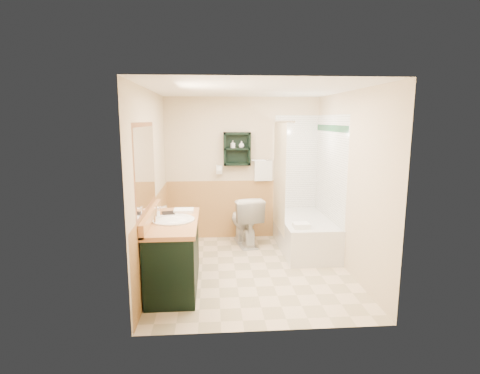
% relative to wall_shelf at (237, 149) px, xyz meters
% --- Properties ---
extents(floor, '(3.00, 3.00, 0.00)m').
position_rel_wall_shelf_xyz_m(floor, '(0.10, -1.41, -1.55)').
color(floor, beige).
rests_on(floor, ground).
extents(back_wall, '(2.60, 0.04, 2.40)m').
position_rel_wall_shelf_xyz_m(back_wall, '(0.10, 0.11, -0.35)').
color(back_wall, '#F5E6BF').
rests_on(back_wall, ground).
extents(left_wall, '(0.04, 3.00, 2.40)m').
position_rel_wall_shelf_xyz_m(left_wall, '(-1.22, -1.41, -0.35)').
color(left_wall, '#F5E6BF').
rests_on(left_wall, ground).
extents(right_wall, '(0.04, 3.00, 2.40)m').
position_rel_wall_shelf_xyz_m(right_wall, '(1.42, -1.41, -0.35)').
color(right_wall, '#F5E6BF').
rests_on(right_wall, ground).
extents(ceiling, '(2.60, 3.00, 0.04)m').
position_rel_wall_shelf_xyz_m(ceiling, '(0.10, -1.41, 0.87)').
color(ceiling, white).
rests_on(ceiling, back_wall).
extents(wainscot_left, '(2.98, 2.98, 1.00)m').
position_rel_wall_shelf_xyz_m(wainscot_left, '(-1.19, -1.41, -1.05)').
color(wainscot_left, tan).
rests_on(wainscot_left, left_wall).
extents(wainscot_back, '(2.58, 2.58, 1.00)m').
position_rel_wall_shelf_xyz_m(wainscot_back, '(0.10, 0.08, -1.05)').
color(wainscot_back, tan).
rests_on(wainscot_back, back_wall).
extents(mirror_frame, '(1.30, 1.30, 1.00)m').
position_rel_wall_shelf_xyz_m(mirror_frame, '(-1.17, -1.96, -0.05)').
color(mirror_frame, brown).
rests_on(mirror_frame, left_wall).
extents(mirror_glass, '(1.20, 1.20, 0.90)m').
position_rel_wall_shelf_xyz_m(mirror_glass, '(-1.17, -1.96, -0.05)').
color(mirror_glass, white).
rests_on(mirror_glass, left_wall).
extents(tile_right, '(1.50, 1.50, 2.10)m').
position_rel_wall_shelf_xyz_m(tile_right, '(1.38, -0.66, -0.50)').
color(tile_right, white).
rests_on(tile_right, right_wall).
extents(tile_back, '(0.95, 0.95, 2.10)m').
position_rel_wall_shelf_xyz_m(tile_back, '(1.13, 0.07, -0.50)').
color(tile_back, white).
rests_on(tile_back, back_wall).
extents(tile_accent, '(1.50, 1.50, 0.10)m').
position_rel_wall_shelf_xyz_m(tile_accent, '(1.37, -0.66, 0.35)').
color(tile_accent, '#134524').
rests_on(tile_accent, right_wall).
extents(wall_shelf, '(0.45, 0.15, 0.55)m').
position_rel_wall_shelf_xyz_m(wall_shelf, '(0.00, 0.00, 0.00)').
color(wall_shelf, black).
rests_on(wall_shelf, back_wall).
extents(hair_dryer, '(0.10, 0.24, 0.18)m').
position_rel_wall_shelf_xyz_m(hair_dryer, '(-0.30, 0.02, -0.35)').
color(hair_dryer, white).
rests_on(hair_dryer, back_wall).
extents(towel_bar, '(0.40, 0.06, 0.40)m').
position_rel_wall_shelf_xyz_m(towel_bar, '(0.45, 0.04, -0.20)').
color(towel_bar, white).
rests_on(towel_bar, back_wall).
extents(curtain_rod, '(0.03, 1.60, 0.03)m').
position_rel_wall_shelf_xyz_m(curtain_rod, '(0.63, -0.66, 0.45)').
color(curtain_rod, silver).
rests_on(curtain_rod, back_wall).
extents(shower_curtain, '(1.05, 1.05, 1.70)m').
position_rel_wall_shelf_xyz_m(shower_curtain, '(0.63, -0.48, -0.40)').
color(shower_curtain, '#BEB48F').
rests_on(shower_curtain, curtain_rod).
extents(vanity, '(0.59, 1.32, 0.84)m').
position_rel_wall_shelf_xyz_m(vanity, '(-0.89, -1.83, -1.13)').
color(vanity, black).
rests_on(vanity, ground).
extents(bathtub, '(0.77, 1.50, 0.51)m').
position_rel_wall_shelf_xyz_m(bathtub, '(1.03, -0.65, -1.29)').
color(bathtub, silver).
rests_on(bathtub, ground).
extents(toilet, '(0.59, 0.88, 0.80)m').
position_rel_wall_shelf_xyz_m(toilet, '(0.11, -0.31, -1.15)').
color(toilet, silver).
rests_on(toilet, ground).
extents(counter_towel, '(0.25, 0.20, 0.04)m').
position_rel_wall_shelf_xyz_m(counter_towel, '(-0.79, -1.43, -0.69)').
color(counter_towel, white).
rests_on(counter_towel, vanity).
extents(vanity_book, '(0.16, 0.05, 0.21)m').
position_rel_wall_shelf_xyz_m(vanity_book, '(-1.06, -1.55, -0.61)').
color(vanity_book, black).
rests_on(vanity_book, vanity).
extents(tub_towel, '(0.23, 0.19, 0.07)m').
position_rel_wall_shelf_xyz_m(tub_towel, '(0.83, -1.17, -1.00)').
color(tub_towel, white).
rests_on(tub_towel, bathtub).
extents(soap_bottle_a, '(0.10, 0.13, 0.06)m').
position_rel_wall_shelf_xyz_m(soap_bottle_a, '(-0.07, -0.01, 0.04)').
color(soap_bottle_a, silver).
rests_on(soap_bottle_a, wall_shelf).
extents(soap_bottle_b, '(0.12, 0.14, 0.09)m').
position_rel_wall_shelf_xyz_m(soap_bottle_b, '(0.07, -0.01, 0.06)').
color(soap_bottle_b, silver).
rests_on(soap_bottle_b, wall_shelf).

